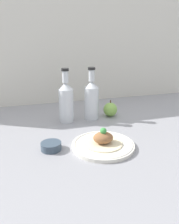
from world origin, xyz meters
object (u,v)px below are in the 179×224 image
at_px(apple, 110,109).
at_px(cider_bottle_left, 66,101).
at_px(plate, 103,145).
at_px(cider_bottle_right, 91,99).
at_px(dipping_bowl, 51,146).
at_px(plated_food, 103,139).

bearing_deg(apple, cider_bottle_left, -177.69).
relative_size(plate, apple, 2.75).
distance_m(cider_bottle_right, dipping_bowl, 0.37).
bearing_deg(dipping_bowl, plate, -10.45).
bearing_deg(cider_bottle_right, apple, 5.07).
relative_size(plated_food, apple, 1.68).
distance_m(plate, plated_food, 0.02).
bearing_deg(cider_bottle_left, plate, -75.26).
bearing_deg(cider_bottle_right, plate, -98.97).
distance_m(plated_food, apple, 0.35).
xyz_separation_m(cider_bottle_left, cider_bottle_right, (0.13, 0.00, 0.00)).
bearing_deg(plate, cider_bottle_left, 104.74).
bearing_deg(plate, apple, 63.81).
height_order(plate, cider_bottle_left, cider_bottle_left).
height_order(cider_bottle_left, apple, cider_bottle_left).
relative_size(cider_bottle_right, apple, 3.01).
bearing_deg(apple, plated_food, -116.19).
height_order(plate, cider_bottle_right, cider_bottle_right).
height_order(cider_bottle_left, cider_bottle_right, same).
relative_size(plate, dipping_bowl, 3.13).
bearing_deg(apple, plate, -116.19).
distance_m(plated_food, cider_bottle_left, 0.32).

